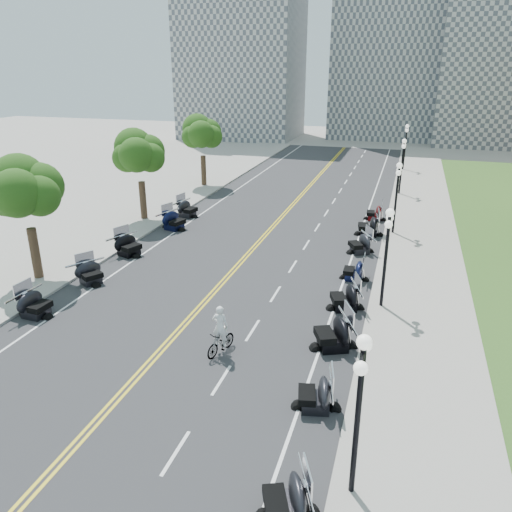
% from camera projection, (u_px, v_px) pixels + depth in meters
% --- Properties ---
extents(ground, '(160.00, 160.00, 0.00)m').
position_uv_depth(ground, '(188.00, 320.00, 23.51)').
color(ground, gray).
extents(road, '(16.00, 90.00, 0.01)m').
position_uv_depth(road, '(252.00, 250.00, 32.43)').
color(road, '#333335').
rests_on(road, ground).
extents(centerline_yellow_a, '(0.12, 90.00, 0.00)m').
position_uv_depth(centerline_yellow_a, '(250.00, 250.00, 32.46)').
color(centerline_yellow_a, yellow).
rests_on(centerline_yellow_a, road).
extents(centerline_yellow_b, '(0.12, 90.00, 0.00)m').
position_uv_depth(centerline_yellow_b, '(254.00, 250.00, 32.39)').
color(centerline_yellow_b, yellow).
rests_on(centerline_yellow_b, road).
extents(edge_line_north, '(0.12, 90.00, 0.00)m').
position_uv_depth(edge_line_north, '(351.00, 260.00, 30.67)').
color(edge_line_north, white).
rests_on(edge_line_north, road).
extents(edge_line_south, '(0.12, 90.00, 0.00)m').
position_uv_depth(edge_line_south, '(163.00, 240.00, 34.18)').
color(edge_line_south, white).
rests_on(edge_line_south, road).
extents(lane_dash_4, '(0.12, 2.00, 0.00)m').
position_uv_depth(lane_dash_4, '(176.00, 453.00, 15.49)').
color(lane_dash_4, white).
rests_on(lane_dash_4, road).
extents(lane_dash_5, '(0.12, 2.00, 0.00)m').
position_uv_depth(lane_dash_5, '(221.00, 380.00, 19.06)').
color(lane_dash_5, white).
rests_on(lane_dash_5, road).
extents(lane_dash_6, '(0.12, 2.00, 0.00)m').
position_uv_depth(lane_dash_6, '(253.00, 330.00, 22.63)').
color(lane_dash_6, white).
rests_on(lane_dash_6, road).
extents(lane_dash_7, '(0.12, 2.00, 0.00)m').
position_uv_depth(lane_dash_7, '(275.00, 294.00, 26.19)').
color(lane_dash_7, white).
rests_on(lane_dash_7, road).
extents(lane_dash_8, '(0.12, 2.00, 0.00)m').
position_uv_depth(lane_dash_8, '(293.00, 266.00, 29.76)').
color(lane_dash_8, white).
rests_on(lane_dash_8, road).
extents(lane_dash_9, '(0.12, 2.00, 0.00)m').
position_uv_depth(lane_dash_9, '(306.00, 245.00, 33.33)').
color(lane_dash_9, white).
rests_on(lane_dash_9, road).
extents(lane_dash_10, '(0.12, 2.00, 0.00)m').
position_uv_depth(lane_dash_10, '(317.00, 227.00, 36.90)').
color(lane_dash_10, white).
rests_on(lane_dash_10, road).
extents(lane_dash_11, '(0.12, 2.00, 0.00)m').
position_uv_depth(lane_dash_11, '(326.00, 213.00, 40.47)').
color(lane_dash_11, white).
rests_on(lane_dash_11, road).
extents(lane_dash_12, '(0.12, 2.00, 0.00)m').
position_uv_depth(lane_dash_12, '(334.00, 201.00, 44.04)').
color(lane_dash_12, white).
rests_on(lane_dash_12, road).
extents(lane_dash_13, '(0.12, 2.00, 0.00)m').
position_uv_depth(lane_dash_13, '(340.00, 191.00, 47.61)').
color(lane_dash_13, white).
rests_on(lane_dash_13, road).
extents(lane_dash_14, '(0.12, 2.00, 0.00)m').
position_uv_depth(lane_dash_14, '(346.00, 182.00, 51.18)').
color(lane_dash_14, white).
rests_on(lane_dash_14, road).
extents(lane_dash_15, '(0.12, 2.00, 0.00)m').
position_uv_depth(lane_dash_15, '(351.00, 174.00, 54.75)').
color(lane_dash_15, white).
rests_on(lane_dash_15, road).
extents(lane_dash_16, '(0.12, 2.00, 0.00)m').
position_uv_depth(lane_dash_16, '(355.00, 167.00, 58.31)').
color(lane_dash_16, white).
rests_on(lane_dash_16, road).
extents(lane_dash_17, '(0.12, 2.00, 0.00)m').
position_uv_depth(lane_dash_17, '(359.00, 162.00, 61.88)').
color(lane_dash_17, white).
rests_on(lane_dash_17, road).
extents(lane_dash_18, '(0.12, 2.00, 0.00)m').
position_uv_depth(lane_dash_18, '(362.00, 156.00, 65.45)').
color(lane_dash_18, white).
rests_on(lane_dash_18, road).
extents(lane_dash_19, '(0.12, 2.00, 0.00)m').
position_uv_depth(lane_dash_19, '(365.00, 151.00, 69.02)').
color(lane_dash_19, white).
rests_on(lane_dash_19, road).
extents(sidewalk_north, '(5.00, 90.00, 0.15)m').
position_uv_depth(sidewalk_north, '(421.00, 267.00, 29.53)').
color(sidewalk_north, '#9E9991').
rests_on(sidewalk_north, ground).
extents(sidewalk_south, '(5.00, 90.00, 0.15)m').
position_uv_depth(sidewalk_south, '(110.00, 234.00, 35.27)').
color(sidewalk_south, '#9E9991').
rests_on(sidewalk_south, ground).
extents(distant_block_a, '(18.00, 14.00, 26.00)m').
position_uv_depth(distant_block_a, '(242.00, 53.00, 79.08)').
color(distant_block_a, gray).
rests_on(distant_block_a, ground).
extents(distant_block_b, '(16.00, 12.00, 30.00)m').
position_uv_depth(distant_block_b, '(388.00, 39.00, 77.69)').
color(distant_block_b, gray).
rests_on(distant_block_b, ground).
extents(street_lamp_1, '(0.50, 1.20, 4.90)m').
position_uv_depth(street_lamp_1, '(357.00, 419.00, 13.08)').
color(street_lamp_1, black).
rests_on(street_lamp_1, sidewalk_north).
extents(street_lamp_2, '(0.50, 1.20, 4.90)m').
position_uv_depth(street_lamp_2, '(385.00, 259.00, 23.79)').
color(street_lamp_2, black).
rests_on(street_lamp_2, sidewalk_north).
extents(street_lamp_3, '(0.50, 1.20, 4.90)m').
position_uv_depth(street_lamp_3, '(396.00, 199.00, 34.49)').
color(street_lamp_3, black).
rests_on(street_lamp_3, sidewalk_north).
extents(street_lamp_4, '(0.50, 1.20, 4.90)m').
position_uv_depth(street_lamp_4, '(402.00, 167.00, 45.20)').
color(street_lamp_4, black).
rests_on(street_lamp_4, sidewalk_north).
extents(street_lamp_5, '(0.50, 1.20, 4.90)m').
position_uv_depth(street_lamp_5, '(405.00, 147.00, 55.91)').
color(street_lamp_5, black).
rests_on(street_lamp_5, sidewalk_north).
extents(tree_2, '(4.80, 4.80, 9.20)m').
position_uv_depth(tree_2, '(26.00, 197.00, 26.32)').
color(tree_2, '#235619').
rests_on(tree_2, sidewalk_south).
extents(tree_3, '(4.80, 4.80, 9.20)m').
position_uv_depth(tree_3, '(140.00, 159.00, 37.03)').
color(tree_3, '#235619').
rests_on(tree_3, sidewalk_south).
extents(tree_4, '(4.80, 4.80, 9.20)m').
position_uv_depth(tree_4, '(202.00, 137.00, 47.73)').
color(tree_4, '#235619').
rests_on(tree_4, sidewalk_south).
extents(motorcycle_n_3, '(2.46, 2.46, 1.31)m').
position_uv_depth(motorcycle_n_3, '(287.00, 497.00, 13.10)').
color(motorcycle_n_3, black).
rests_on(motorcycle_n_3, road).
extents(motorcycle_n_4, '(2.23, 2.23, 1.31)m').
position_uv_depth(motorcycle_n_4, '(316.00, 392.00, 17.29)').
color(motorcycle_n_4, black).
rests_on(motorcycle_n_4, road).
extents(motorcycle_n_5, '(2.95, 2.95, 1.56)m').
position_uv_depth(motorcycle_n_5, '(333.00, 332.00, 20.96)').
color(motorcycle_n_5, black).
rests_on(motorcycle_n_5, road).
extents(motorcycle_n_6, '(2.62, 2.62, 1.43)m').
position_uv_depth(motorcycle_n_6, '(345.00, 296.00, 24.37)').
color(motorcycle_n_6, black).
rests_on(motorcycle_n_6, road).
extents(motorcycle_n_7, '(1.81, 1.81, 1.24)m').
position_uv_depth(motorcycle_n_7, '(354.00, 269.00, 27.79)').
color(motorcycle_n_7, black).
rests_on(motorcycle_n_7, road).
extents(motorcycle_n_8, '(2.67, 2.67, 1.38)m').
position_uv_depth(motorcycle_n_8, '(360.00, 243.00, 31.71)').
color(motorcycle_n_8, black).
rests_on(motorcycle_n_8, road).
extents(motorcycle_n_9, '(2.51, 2.51, 1.54)m').
position_uv_depth(motorcycle_n_9, '(369.00, 225.00, 34.97)').
color(motorcycle_n_9, black).
rests_on(motorcycle_n_9, road).
extents(motorcycle_n_10, '(1.95, 1.95, 1.30)m').
position_uv_depth(motorcycle_n_10, '(375.00, 212.00, 38.49)').
color(motorcycle_n_10, '#590A0C').
rests_on(motorcycle_n_10, road).
extents(motorcycle_s_5, '(2.11, 2.11, 1.39)m').
position_uv_depth(motorcycle_s_5, '(34.00, 303.00, 23.68)').
color(motorcycle_s_5, black).
rests_on(motorcycle_s_5, road).
extents(motorcycle_s_6, '(2.63, 2.63, 1.34)m').
position_uv_depth(motorcycle_s_6, '(90.00, 272.00, 27.29)').
color(motorcycle_s_6, black).
rests_on(motorcycle_s_6, road).
extents(motorcycle_s_7, '(2.70, 2.70, 1.46)m').
position_uv_depth(motorcycle_s_7, '(128.00, 244.00, 31.30)').
color(motorcycle_s_7, black).
rests_on(motorcycle_s_7, road).
extents(motorcycle_s_8, '(2.65, 2.65, 1.50)m').
position_uv_depth(motorcycle_s_8, '(174.00, 219.00, 36.25)').
color(motorcycle_s_8, black).
rests_on(motorcycle_s_8, road).
extents(motorcycle_s_9, '(2.44, 2.44, 1.44)m').
position_uv_depth(motorcycle_s_9, '(187.00, 208.00, 39.30)').
color(motorcycle_s_9, black).
rests_on(motorcycle_s_9, road).
extents(bicycle, '(1.00, 1.82, 1.05)m').
position_uv_depth(bicycle, '(221.00, 342.00, 20.66)').
color(bicycle, '#A51414').
rests_on(bicycle, road).
extents(cyclist_rider, '(0.67, 0.44, 1.85)m').
position_uv_depth(cyclist_rider, '(220.00, 311.00, 20.14)').
color(cyclist_rider, silver).
rests_on(cyclist_rider, bicycle).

